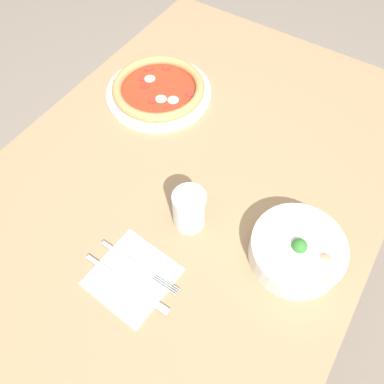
% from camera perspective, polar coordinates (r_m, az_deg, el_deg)
% --- Properties ---
extents(ground_plane, '(8.00, 8.00, 0.00)m').
position_cam_1_polar(ground_plane, '(1.57, -0.22, -13.13)').
color(ground_plane, gray).
extents(dining_table, '(1.29, 0.90, 0.73)m').
position_cam_1_polar(dining_table, '(0.99, -0.34, -0.82)').
color(dining_table, tan).
rests_on(dining_table, ground_plane).
extents(pizza, '(0.30, 0.30, 0.04)m').
position_cam_1_polar(pizza, '(1.09, -5.10, 15.33)').
color(pizza, white).
rests_on(pizza, dining_table).
extents(bowl, '(0.20, 0.20, 0.07)m').
position_cam_1_polar(bowl, '(0.81, 15.74, -8.47)').
color(bowl, white).
rests_on(bowl, dining_table).
extents(napkin, '(0.17, 0.17, 0.00)m').
position_cam_1_polar(napkin, '(0.80, -9.07, -12.57)').
color(napkin, white).
rests_on(napkin, dining_table).
extents(fork, '(0.02, 0.20, 0.00)m').
position_cam_1_polar(fork, '(0.80, -8.20, -11.10)').
color(fork, silver).
rests_on(fork, napkin).
extents(knife, '(0.02, 0.21, 0.01)m').
position_cam_1_polar(knife, '(0.80, -10.50, -13.19)').
color(knife, silver).
rests_on(knife, napkin).
extents(glass, '(0.07, 0.07, 0.10)m').
position_cam_1_polar(glass, '(0.80, -0.41, -2.69)').
color(glass, silver).
rests_on(glass, dining_table).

